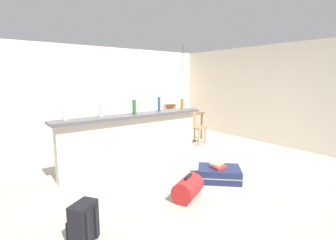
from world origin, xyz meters
name	(u,v)px	position (x,y,z in m)	size (l,w,h in m)	color
ground_plane	(178,168)	(0.00, 0.00, -0.03)	(13.00, 13.00, 0.05)	#ADA393
wall_back	(108,94)	(0.00, 3.05, 1.25)	(6.60, 0.10, 2.50)	silver
wall_right	(259,94)	(3.05, 0.30, 1.25)	(0.10, 6.00, 2.50)	silver
partition_half_wall	(134,142)	(-0.65, 0.50, 0.48)	(2.80, 0.20, 0.97)	silver
bar_countertop	(134,115)	(-0.65, 0.50, 0.99)	(2.96, 0.40, 0.05)	#4C4C51
bottle_white	(65,114)	(-1.85, 0.58, 1.12)	(0.08, 0.08, 0.20)	silver
bottle_clear	(101,110)	(-1.27, 0.54, 1.13)	(0.06, 0.06, 0.23)	silver
bottle_green	(134,107)	(-0.64, 0.49, 1.15)	(0.08, 0.08, 0.27)	#2D6B38
bottle_blue	(159,104)	(-0.04, 0.55, 1.16)	(0.06, 0.06, 0.29)	#284C89
bottle_amber	(182,104)	(0.61, 0.59, 1.12)	(0.07, 0.07, 0.21)	#9E661E
dining_table	(180,116)	(1.50, 1.69, 0.65)	(1.10, 0.80, 0.74)	brown
dining_chair_near_partition	(194,124)	(1.48, 1.12, 0.52)	(0.48, 0.48, 0.93)	#9E754C
dining_chair_far_side	(168,118)	(1.53, 2.27, 0.52)	(0.48, 0.48, 0.93)	#9E754C
pendant_lamp	(183,75)	(1.50, 1.61, 1.77)	(0.34, 0.34, 0.85)	black
suitcase_flat_navy	(219,174)	(0.13, -0.91, 0.11)	(0.84, 0.83, 0.22)	#1E284C
backpack_black	(83,223)	(-2.20, -1.12, 0.20)	(0.33, 0.33, 0.42)	black
duffel_bag_red	(188,188)	(-0.71, -1.08, 0.15)	(0.56, 0.48, 0.34)	red
book_stack	(218,166)	(0.11, -0.91, 0.26)	(0.26, 0.26, 0.07)	#AD2D2D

